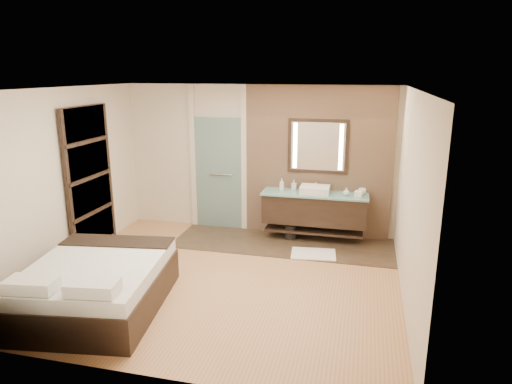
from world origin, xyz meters
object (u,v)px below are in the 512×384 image
(bed, at_px, (97,285))
(waste_bin, at_px, (290,232))
(mirror_unit, at_px, (318,146))
(vanity, at_px, (314,209))

(bed, height_order, waste_bin, bed)
(mirror_unit, xyz_separation_m, waste_bin, (-0.41, -0.31, -1.51))
(vanity, xyz_separation_m, mirror_unit, (0.00, 0.24, 1.07))
(mirror_unit, xyz_separation_m, bed, (-2.39, -3.31, -1.34))
(bed, distance_m, waste_bin, 3.60)
(mirror_unit, bearing_deg, bed, -125.76)
(bed, relative_size, waste_bin, 7.97)
(mirror_unit, height_order, waste_bin, mirror_unit)
(vanity, relative_size, mirror_unit, 1.75)
(bed, bearing_deg, mirror_unit, 46.29)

